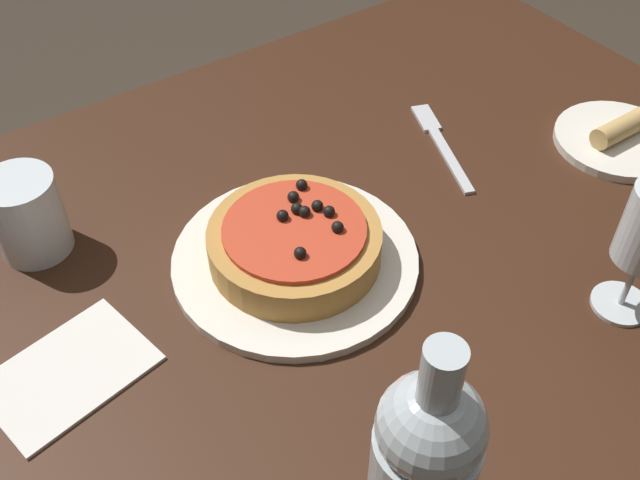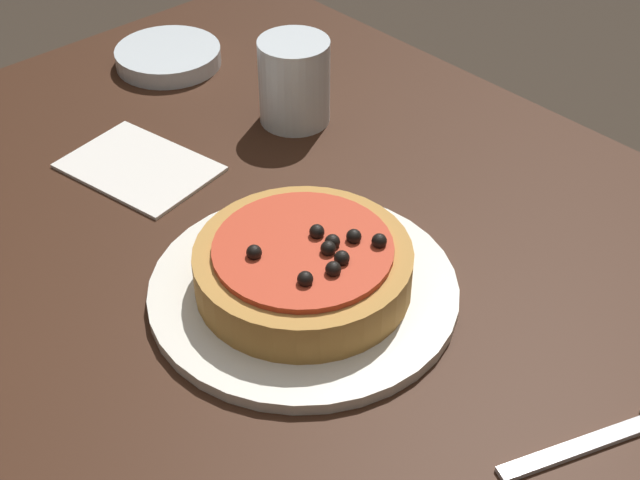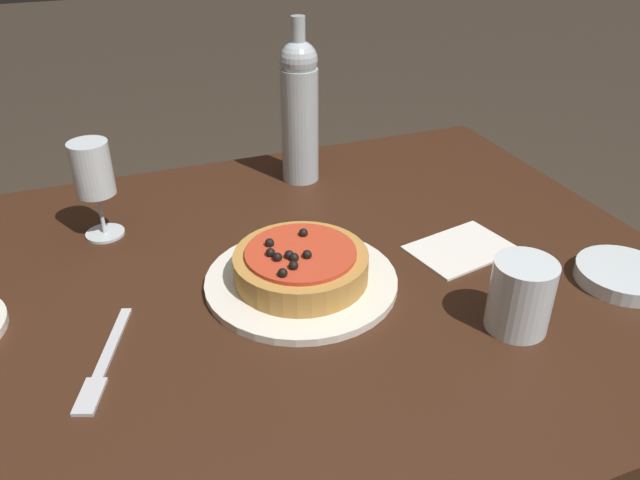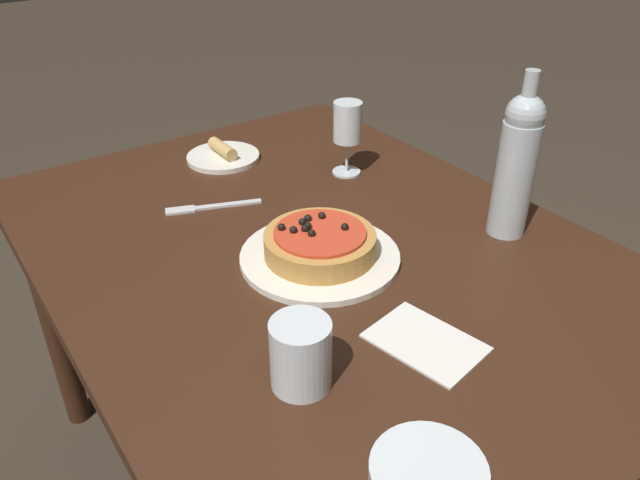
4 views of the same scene
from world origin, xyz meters
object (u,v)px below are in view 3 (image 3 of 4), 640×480
Objects in this scene: water_cup at (521,296)px; side_bowl at (623,275)px; dining_table at (271,326)px; pizza at (301,265)px; fork at (103,365)px; wine_glass at (93,173)px; wine_bottle at (300,109)px; dinner_plate at (301,281)px.

water_cup is 0.74× the size of side_bowl.
dining_table is 6.40× the size of pizza.
fork reaches higher than dining_table.
wine_glass is at bearing -164.26° from fork.
pizza reaches higher than fork.
wine_glass is (0.26, -0.26, 0.08)m from pizza.
dining_table is at bearing 62.75° from wine_bottle.
pizza is at bearing 151.56° from dining_table.
wine_bottle is 0.57m from water_cup.
water_cup is (-0.28, 0.22, 0.14)m from dining_table.
pizza reaches higher than side_bowl.
wine_glass is 0.68m from water_cup.
dining_table is 0.54m from side_bowl.
pizza is 1.45× the size of side_bowl.
water_cup is at bearing 140.23° from pizza.
side_bowl is at bearing 159.85° from dinner_plate.
water_cup is (-0.24, 0.20, 0.05)m from dinner_plate.
wine_glass is (0.22, -0.24, 0.20)m from dining_table.
side_bowl reaches higher than dinner_plate.
wine_bottle is 0.63m from side_bowl.
side_bowl is at bearing 122.57° from wine_bottle.
wine_bottle reaches higher than dinner_plate.
wine_glass reaches higher than water_cup.
wine_glass is 0.88× the size of fork.
dinner_plate is 0.49m from side_bowl.
fork is at bearing 22.63° from dining_table.
side_bowl is (-0.33, 0.52, -0.13)m from wine_bottle.
dinner_plate is (-0.04, 0.02, 0.09)m from dining_table.
pizza is (0.00, 0.00, 0.03)m from dinner_plate.
wine_glass is 0.53× the size of wine_bottle.
dinner_plate is 0.40m from wine_bottle.
fork is (0.29, 0.08, -0.00)m from dinner_plate.
dining_table is 0.38m from wine_glass.
wine_bottle is at bearing -166.63° from wine_glass.
dinner_plate is 0.39m from wine_glass.
dining_table is at bearing -28.16° from dinner_plate.
wine_bottle is (-0.17, -0.33, 0.23)m from dining_table.
wine_glass is 0.84m from side_bowl.
side_bowl is at bearing -171.56° from water_cup.
water_cup is at bearing 141.80° from dining_table.
wine_glass is 0.40m from wine_bottle.
wine_glass reaches higher than side_bowl.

